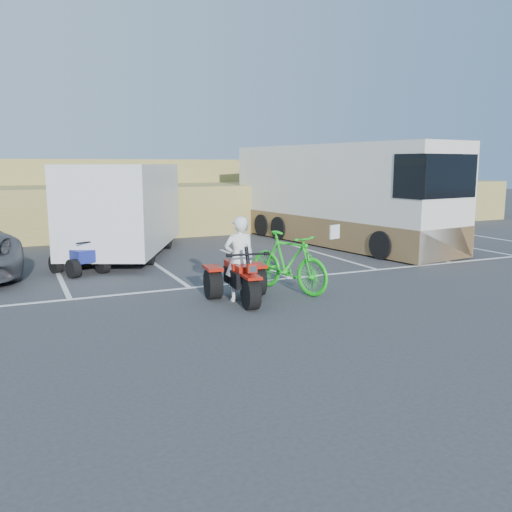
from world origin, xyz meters
name	(u,v)px	position (x,y,z in m)	size (l,w,h in m)	color
ground	(227,313)	(0.00, 0.00, 0.00)	(100.00, 100.00, 0.00)	#343436
parking_stripes	(202,272)	(0.87, 4.07, 0.00)	(28.00, 5.16, 0.01)	white
grass_embankment	(101,197)	(0.00, 15.48, 1.42)	(40.00, 8.50, 3.10)	olive
red_trike_atv	(242,302)	(0.59, 0.66, 0.00)	(1.32, 1.76, 1.14)	#A71509
rider	(240,259)	(0.60, 0.81, 0.90)	(0.66, 0.43, 1.81)	white
green_dirt_bike	(288,262)	(1.94, 1.13, 0.69)	(0.64, 2.28, 1.37)	#14BF19
cargo_trailer	(125,207)	(-0.47, 7.58, 1.56)	(4.80, 6.63, 2.88)	silver
rv_motorhome	(337,202)	(7.19, 7.27, 1.53)	(3.95, 10.04, 3.52)	silver
quad_atv_blue	(80,273)	(-2.16, 5.31, 0.00)	(1.05, 1.40, 0.92)	navy
quad_atv_green	(126,254)	(-0.39, 8.05, 0.00)	(1.11, 1.48, 0.97)	#155212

